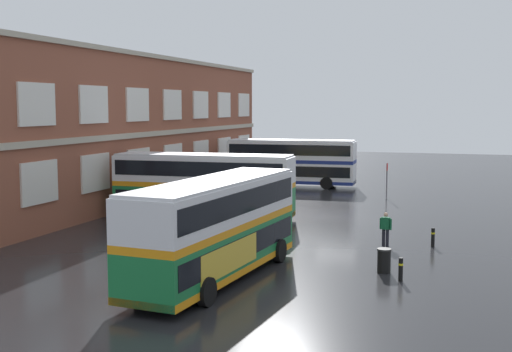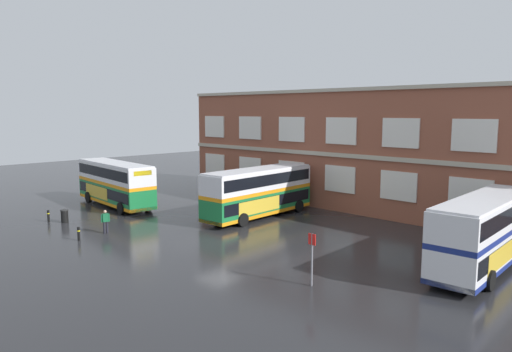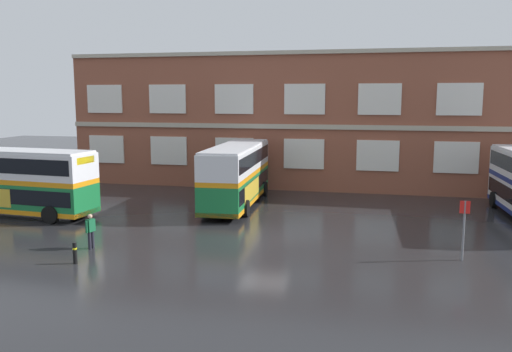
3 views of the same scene
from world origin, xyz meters
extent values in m
plane|color=#232326|center=(0.00, 2.00, 0.00)|extent=(120.00, 120.00, 0.00)
cube|color=brown|center=(2.88, 18.00, 5.20)|extent=(44.21, 8.00, 10.40)
cube|color=#B2A893|center=(2.88, 13.92, 4.99)|extent=(44.21, 0.16, 0.36)
cube|color=#B2A893|center=(2.88, 13.95, 10.55)|extent=(44.21, 0.28, 0.30)
cube|color=silver|center=(-16.46, 13.94, 2.91)|extent=(3.09, 0.12, 2.29)
cube|color=silver|center=(-10.93, 13.94, 2.91)|extent=(3.09, 0.12, 2.29)
cube|color=silver|center=(-5.40, 13.94, 2.91)|extent=(3.09, 0.12, 2.29)
cube|color=silver|center=(0.12, 13.94, 2.91)|extent=(3.09, 0.12, 2.29)
cube|color=silver|center=(5.65, 13.94, 2.91)|extent=(3.09, 0.12, 2.29)
cube|color=silver|center=(11.17, 13.94, 2.91)|extent=(3.09, 0.12, 2.29)
cube|color=silver|center=(-16.46, 13.94, 7.07)|extent=(3.09, 0.12, 2.29)
cube|color=silver|center=(-10.93, 13.94, 7.07)|extent=(3.09, 0.12, 2.29)
cube|color=silver|center=(-5.40, 13.94, 7.07)|extent=(3.09, 0.12, 2.29)
cube|color=silver|center=(0.12, 13.94, 7.07)|extent=(3.09, 0.12, 2.29)
cube|color=silver|center=(5.65, 13.94, 7.07)|extent=(3.09, 0.12, 2.29)
cube|color=silver|center=(11.17, 13.94, 7.07)|extent=(3.09, 0.12, 2.29)
cube|color=#197038|center=(-16.34, 1.67, 1.23)|extent=(11.17, 3.46, 1.75)
cube|color=black|center=(-16.34, 1.67, 1.44)|extent=(10.74, 3.46, 0.90)
cube|color=orange|center=(-16.34, 1.67, 2.25)|extent=(11.17, 3.46, 0.30)
cube|color=silver|center=(-16.34, 1.67, 3.17)|extent=(11.17, 3.46, 1.55)
cube|color=black|center=(-16.34, 1.67, 3.25)|extent=(10.74, 3.46, 0.90)
cube|color=orange|center=(-16.34, 1.67, 0.49)|extent=(11.18, 3.48, 0.28)
cube|color=silver|center=(-16.34, 1.67, 4.01)|extent=(10.95, 3.34, 0.12)
cube|color=gold|center=(-17.76, 0.50, 1.31)|extent=(4.83, 0.43, 1.10)
cube|color=yellow|center=(-10.88, 1.22, 3.60)|extent=(0.20, 1.66, 0.40)
cylinder|color=black|center=(-12.61, 0.08, 0.52)|extent=(1.06, 0.41, 1.04)
cylinder|color=black|center=(-12.39, 2.62, 0.52)|extent=(1.06, 0.41, 1.04)
cylinder|color=black|center=(-19.73, 0.68, 0.52)|extent=(1.06, 0.41, 1.04)
cylinder|color=black|center=(-19.52, 3.22, 0.52)|extent=(1.06, 0.41, 1.04)
cube|color=#197038|center=(-3.51, 7.58, 1.23)|extent=(3.10, 11.11, 1.75)
cube|color=black|center=(-3.51, 7.58, 1.44)|extent=(3.12, 10.68, 0.90)
cube|color=orange|center=(-3.51, 7.58, 2.25)|extent=(3.10, 11.11, 0.30)
cube|color=silver|center=(-3.51, 7.58, 3.17)|extent=(3.10, 11.11, 1.55)
cube|color=black|center=(-3.51, 7.58, 3.25)|extent=(3.12, 10.68, 0.90)
cube|color=orange|center=(-3.51, 7.58, 0.49)|extent=(3.12, 11.12, 0.28)
cube|color=silver|center=(-3.51, 7.58, 4.01)|extent=(2.99, 10.89, 0.12)
cube|color=gold|center=(-2.15, 6.33, 1.31)|extent=(0.27, 4.84, 1.10)
cube|color=yellow|center=(-3.78, 13.04, 3.60)|extent=(1.66, 0.14, 0.40)
cylinder|color=black|center=(-2.43, 11.49, 0.52)|extent=(0.37, 1.05, 1.04)
cylinder|color=black|center=(-4.98, 11.36, 0.52)|extent=(0.37, 1.05, 1.04)
cylinder|color=black|center=(-2.07, 4.35, 0.52)|extent=(0.37, 1.05, 1.04)
cylinder|color=black|center=(-4.61, 4.22, 0.52)|extent=(0.37, 1.05, 1.04)
cube|color=silver|center=(14.66, 6.92, 1.23)|extent=(3.07, 11.11, 1.75)
cube|color=black|center=(14.66, 6.92, 1.44)|extent=(3.08, 10.67, 0.90)
cube|color=navy|center=(14.66, 6.92, 2.25)|extent=(3.07, 11.11, 0.30)
cube|color=silver|center=(14.66, 6.92, 3.17)|extent=(3.07, 11.11, 1.55)
cube|color=black|center=(14.66, 6.92, 3.25)|extent=(3.08, 10.67, 0.90)
cube|color=navy|center=(14.66, 6.92, 0.49)|extent=(3.09, 11.11, 0.28)
cube|color=silver|center=(14.66, 6.92, 4.01)|extent=(2.95, 10.88, 0.12)
cube|color=gold|center=(16.01, 5.66, 1.31)|extent=(0.26, 4.84, 1.10)
cylinder|color=black|center=(13.21, 10.70, 0.52)|extent=(0.37, 1.05, 1.04)
cylinder|color=black|center=(16.09, 3.68, 0.52)|extent=(0.37, 1.05, 1.04)
cylinder|color=black|center=(13.55, 3.56, 0.52)|extent=(0.37, 1.05, 1.04)
cylinder|color=black|center=(-7.67, -4.11, 0.42)|extent=(0.19, 0.19, 0.85)
cylinder|color=black|center=(-7.62, -3.91, 0.42)|extent=(0.19, 0.19, 0.85)
cube|color=#145933|center=(-7.65, -4.01, 1.15)|extent=(0.33, 0.45, 0.60)
cylinder|color=#145933|center=(-7.71, -4.26, 1.12)|extent=(0.13, 0.13, 0.57)
cylinder|color=#145933|center=(-7.59, -3.76, 1.12)|extent=(0.13, 0.13, 0.57)
sphere|color=tan|center=(-7.65, -4.01, 1.59)|extent=(0.22, 0.22, 0.22)
cylinder|color=slate|center=(9.48, -1.95, 1.35)|extent=(0.10, 0.10, 2.70)
cube|color=red|center=(9.48, -1.97, 2.42)|extent=(0.44, 0.04, 0.56)
cylinder|color=black|center=(-13.06, -4.63, 0.47)|extent=(0.56, 0.56, 0.95)
cylinder|color=black|center=(-13.06, -4.63, 0.99)|extent=(0.60, 0.60, 0.08)
cylinder|color=black|center=(-14.20, -5.44, 0.47)|extent=(0.18, 0.18, 0.95)
cylinder|color=yellow|center=(-14.20, -5.44, 0.68)|extent=(0.19, 0.19, 0.08)
cylinder|color=black|center=(-7.11, -6.29, 0.47)|extent=(0.18, 0.18, 0.95)
cylinder|color=yellow|center=(-7.11, -6.29, 0.68)|extent=(0.19, 0.19, 0.08)
camera|label=1|loc=(-40.57, -8.00, 7.00)|focal=46.29mm
camera|label=2|loc=(23.74, -20.45, 8.74)|focal=33.63mm
camera|label=3|loc=(5.65, -26.40, 7.22)|focal=37.33mm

